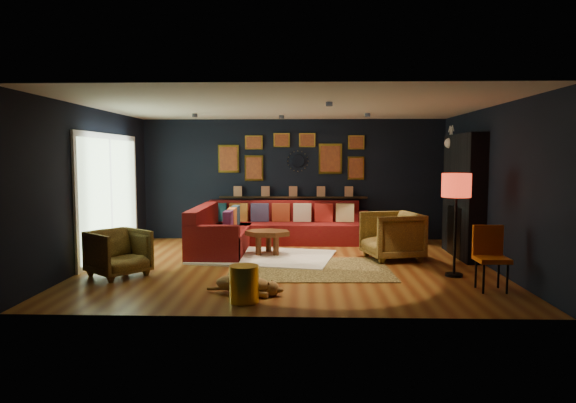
{
  "coord_description": "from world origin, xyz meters",
  "views": [
    {
      "loc": [
        0.24,
        -8.37,
        1.8
      ],
      "look_at": [
        -0.04,
        0.3,
        1.04
      ],
      "focal_mm": 32.0,
      "sensor_mm": 36.0,
      "label": 1
    }
  ],
  "objects_px": {
    "pouf": "(235,238)",
    "coffee_table": "(268,235)",
    "sectional": "(262,230)",
    "floor_lamp": "(456,190)",
    "orange_chair": "(490,252)",
    "dog": "(243,281)",
    "armchair_left": "(118,251)",
    "armchair_right": "(392,233)",
    "gold_stool": "(244,284)"
  },
  "relations": [
    {
      "from": "pouf",
      "to": "coffee_table",
      "type": "bearing_deg",
      "value": -43.04
    },
    {
      "from": "armchair_right",
      "to": "dog",
      "type": "xyz_separation_m",
      "value": [
        -2.33,
        -2.34,
        -0.28
      ]
    },
    {
      "from": "coffee_table",
      "to": "pouf",
      "type": "height_order",
      "value": "coffee_table"
    },
    {
      "from": "gold_stool",
      "to": "orange_chair",
      "type": "height_order",
      "value": "orange_chair"
    },
    {
      "from": "armchair_left",
      "to": "dog",
      "type": "relative_size",
      "value": 0.74
    },
    {
      "from": "pouf",
      "to": "armchair_left",
      "type": "height_order",
      "value": "armchair_left"
    },
    {
      "from": "pouf",
      "to": "orange_chair",
      "type": "distance_m",
      "value": 4.88
    },
    {
      "from": "floor_lamp",
      "to": "dog",
      "type": "xyz_separation_m",
      "value": [
        -3.06,
        -1.1,
        -1.12
      ]
    },
    {
      "from": "pouf",
      "to": "floor_lamp",
      "type": "height_order",
      "value": "floor_lamp"
    },
    {
      "from": "sectional",
      "to": "floor_lamp",
      "type": "height_order",
      "value": "floor_lamp"
    },
    {
      "from": "orange_chair",
      "to": "floor_lamp",
      "type": "distance_m",
      "value": 1.13
    },
    {
      "from": "coffee_table",
      "to": "armchair_right",
      "type": "relative_size",
      "value": 0.97
    },
    {
      "from": "armchair_left",
      "to": "dog",
      "type": "bearing_deg",
      "value": -75.73
    },
    {
      "from": "orange_chair",
      "to": "floor_lamp",
      "type": "bearing_deg",
      "value": 108.22
    },
    {
      "from": "sectional",
      "to": "dog",
      "type": "xyz_separation_m",
      "value": [
        0.05,
        -3.61,
        -0.14
      ]
    },
    {
      "from": "pouf",
      "to": "armchair_left",
      "type": "relative_size",
      "value": 0.7
    },
    {
      "from": "pouf",
      "to": "floor_lamp",
      "type": "relative_size",
      "value": 0.35
    },
    {
      "from": "armchair_right",
      "to": "orange_chair",
      "type": "height_order",
      "value": "armchair_right"
    },
    {
      "from": "coffee_table",
      "to": "gold_stool",
      "type": "height_order",
      "value": "gold_stool"
    },
    {
      "from": "sectional",
      "to": "floor_lamp",
      "type": "bearing_deg",
      "value": -38.81
    },
    {
      "from": "sectional",
      "to": "gold_stool",
      "type": "distance_m",
      "value": 3.98
    },
    {
      "from": "armchair_right",
      "to": "pouf",
      "type": "bearing_deg",
      "value": -122.36
    },
    {
      "from": "sectional",
      "to": "armchair_left",
      "type": "relative_size",
      "value": 4.4
    },
    {
      "from": "coffee_table",
      "to": "armchair_left",
      "type": "relative_size",
      "value": 1.15
    },
    {
      "from": "armchair_right",
      "to": "armchair_left",
      "type": "bearing_deg",
      "value": -86.14
    },
    {
      "from": "armchair_right",
      "to": "dog",
      "type": "bearing_deg",
      "value": -58.86
    },
    {
      "from": "coffee_table",
      "to": "dog",
      "type": "relative_size",
      "value": 0.85
    },
    {
      "from": "pouf",
      "to": "armchair_right",
      "type": "bearing_deg",
      "value": -18.34
    },
    {
      "from": "coffee_table",
      "to": "floor_lamp",
      "type": "bearing_deg",
      "value": -27.95
    },
    {
      "from": "sectional",
      "to": "pouf",
      "type": "xyz_separation_m",
      "value": [
        -0.5,
        -0.31,
        -0.11
      ]
    },
    {
      "from": "sectional",
      "to": "pouf",
      "type": "height_order",
      "value": "sectional"
    },
    {
      "from": "armchair_left",
      "to": "dog",
      "type": "xyz_separation_m",
      "value": [
        1.99,
        -0.95,
        -0.21
      ]
    },
    {
      "from": "sectional",
      "to": "dog",
      "type": "relative_size",
      "value": 3.27
    },
    {
      "from": "gold_stool",
      "to": "dog",
      "type": "distance_m",
      "value": 0.37
    },
    {
      "from": "gold_stool",
      "to": "floor_lamp",
      "type": "xyz_separation_m",
      "value": [
        3.0,
        1.47,
        1.07
      ]
    },
    {
      "from": "coffee_table",
      "to": "orange_chair",
      "type": "distance_m",
      "value": 3.93
    },
    {
      "from": "gold_stool",
      "to": "orange_chair",
      "type": "bearing_deg",
      "value": 12.29
    },
    {
      "from": "pouf",
      "to": "gold_stool",
      "type": "height_order",
      "value": "gold_stool"
    },
    {
      "from": "armchair_left",
      "to": "coffee_table",
      "type": "bearing_deg",
      "value": -11.5
    },
    {
      "from": "coffee_table",
      "to": "armchair_right",
      "type": "height_order",
      "value": "armchair_right"
    },
    {
      "from": "sectional",
      "to": "armchair_left",
      "type": "height_order",
      "value": "sectional"
    },
    {
      "from": "pouf",
      "to": "orange_chair",
      "type": "height_order",
      "value": "orange_chair"
    },
    {
      "from": "coffee_table",
      "to": "orange_chair",
      "type": "relative_size",
      "value": 1.03
    },
    {
      "from": "gold_stool",
      "to": "dog",
      "type": "xyz_separation_m",
      "value": [
        -0.06,
        0.37,
        -0.05
      ]
    },
    {
      "from": "orange_chair",
      "to": "dog",
      "type": "height_order",
      "value": "orange_chair"
    },
    {
      "from": "floor_lamp",
      "to": "sectional",
      "type": "bearing_deg",
      "value": 141.19
    },
    {
      "from": "dog",
      "to": "gold_stool",
      "type": "bearing_deg",
      "value": -64.33
    },
    {
      "from": "armchair_left",
      "to": "floor_lamp",
      "type": "height_order",
      "value": "floor_lamp"
    },
    {
      "from": "orange_chair",
      "to": "armchair_right",
      "type": "bearing_deg",
      "value": 116.12
    },
    {
      "from": "gold_stool",
      "to": "floor_lamp",
      "type": "distance_m",
      "value": 3.51
    }
  ]
}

